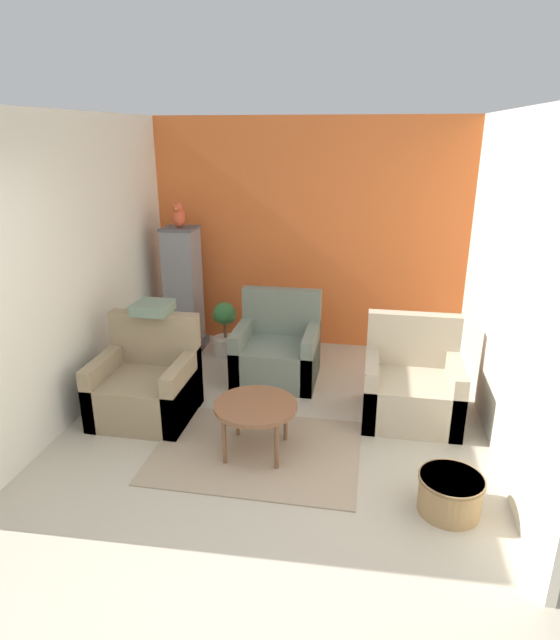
# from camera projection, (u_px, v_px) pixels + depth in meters

# --- Properties ---
(ground_plane) EXTENTS (20.00, 20.00, 0.00)m
(ground_plane) POSITION_uv_depth(u_px,v_px,m) (226.00, 563.00, 3.34)
(ground_plane) COLOR #B2A893
(ground_plane) RESTS_ON ground
(wall_back_accent) EXTENTS (3.85, 0.06, 2.73)m
(wall_back_accent) POSITION_uv_depth(u_px,v_px,m) (308.00, 236.00, 6.43)
(wall_back_accent) COLOR orange
(wall_back_accent) RESTS_ON ground_plane
(wall_left) EXTENTS (0.06, 3.79, 2.73)m
(wall_left) POSITION_uv_depth(u_px,v_px,m) (79.00, 267.00, 4.96)
(wall_left) COLOR silver
(wall_left) RESTS_ON ground_plane
(wall_right) EXTENTS (0.06, 3.79, 2.73)m
(wall_right) POSITION_uv_depth(u_px,v_px,m) (510.00, 286.00, 4.33)
(wall_right) COLOR silver
(wall_right) RESTS_ON ground_plane
(area_rug) EXTENTS (1.71, 1.25, 0.01)m
(area_rug) POSITION_uv_depth(u_px,v_px,m) (256.00, 451.00, 4.50)
(area_rug) COLOR gray
(area_rug) RESTS_ON ground_plane
(coffee_table) EXTENTS (0.69, 0.69, 0.45)m
(coffee_table) POSITION_uv_depth(u_px,v_px,m) (256.00, 408.00, 4.36)
(coffee_table) COLOR brown
(coffee_table) RESTS_ON ground_plane
(armchair_left) EXTENTS (0.87, 0.79, 0.93)m
(armchair_left) POSITION_uv_depth(u_px,v_px,m) (147.00, 386.00, 5.00)
(armchair_left) COLOR #8E7A5B
(armchair_left) RESTS_ON ground_plane
(armchair_right) EXTENTS (0.87, 0.79, 0.93)m
(armchair_right) POSITION_uv_depth(u_px,v_px,m) (411.00, 388.00, 4.97)
(armchair_right) COLOR tan
(armchair_right) RESTS_ON ground_plane
(armchair_middle) EXTENTS (0.87, 0.79, 0.93)m
(armchair_middle) POSITION_uv_depth(u_px,v_px,m) (277.00, 353.00, 5.76)
(armchair_middle) COLOR slate
(armchair_middle) RESTS_ON ground_plane
(birdcage) EXTENTS (0.46, 0.46, 1.50)m
(birdcage) POSITION_uv_depth(u_px,v_px,m) (184.00, 291.00, 6.45)
(birdcage) COLOR #555559
(birdcage) RESTS_ON ground_plane
(parrot) EXTENTS (0.14, 0.25, 0.30)m
(parrot) POSITION_uv_depth(u_px,v_px,m) (179.00, 216.00, 6.15)
(parrot) COLOR #D14C2D
(parrot) RESTS_ON birdcage
(potted_plant) EXTENTS (0.30, 0.30, 0.66)m
(potted_plant) POSITION_uv_depth(u_px,v_px,m) (225.00, 328.00, 6.36)
(potted_plant) COLOR beige
(potted_plant) RESTS_ON ground_plane
(wicker_basket) EXTENTS (0.46, 0.46, 0.28)m
(wicker_basket) POSITION_uv_depth(u_px,v_px,m) (450.00, 493.00, 3.75)
(wicker_basket) COLOR #A37F51
(wicker_basket) RESTS_ON ground_plane
(throw_pillow) EXTENTS (0.34, 0.34, 0.10)m
(throw_pillow) POSITION_uv_depth(u_px,v_px,m) (153.00, 308.00, 5.03)
(throw_pillow) COLOR slate
(throw_pillow) RESTS_ON armchair_left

